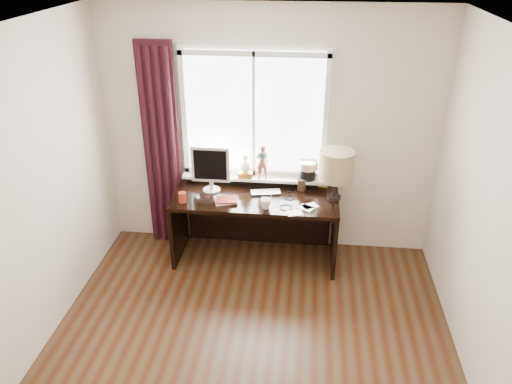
# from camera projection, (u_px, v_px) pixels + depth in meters

# --- Properties ---
(floor) EXTENTS (3.50, 4.00, 0.00)m
(floor) POSITION_uv_depth(u_px,v_px,m) (245.00, 374.00, 4.00)
(floor) COLOR #402D1A
(floor) RESTS_ON ground
(ceiling) EXTENTS (3.50, 4.00, 0.00)m
(ceiling) POSITION_uv_depth(u_px,v_px,m) (241.00, 41.00, 2.82)
(ceiling) COLOR white
(ceiling) RESTS_ON wall_back
(wall_back) EXTENTS (3.50, 0.00, 2.60)m
(wall_back) POSITION_uv_depth(u_px,v_px,m) (269.00, 134.00, 5.18)
(wall_back) COLOR beige
(wall_back) RESTS_ON ground
(wall_left) EXTENTS (0.00, 4.00, 2.60)m
(wall_left) POSITION_uv_depth(u_px,v_px,m) (2.00, 222.00, 3.58)
(wall_left) COLOR beige
(wall_left) RESTS_ON ground
(wall_right) EXTENTS (0.00, 4.00, 2.60)m
(wall_right) POSITION_uv_depth(u_px,v_px,m) (510.00, 252.00, 3.24)
(wall_right) COLOR beige
(wall_right) RESTS_ON ground
(laptop) EXTENTS (0.34, 0.26, 0.02)m
(laptop) POSITION_uv_depth(u_px,v_px,m) (266.00, 192.00, 5.17)
(laptop) COLOR silver
(laptop) RESTS_ON desk
(mug) EXTENTS (0.14, 0.14, 0.11)m
(mug) POSITION_uv_depth(u_px,v_px,m) (266.00, 203.00, 4.87)
(mug) COLOR white
(mug) RESTS_ON desk
(red_cup) EXTENTS (0.08, 0.08, 0.10)m
(red_cup) POSITION_uv_depth(u_px,v_px,m) (182.00, 197.00, 4.99)
(red_cup) COLOR maroon
(red_cup) RESTS_ON desk
(window) EXTENTS (1.52, 0.20, 1.40)m
(window) POSITION_uv_depth(u_px,v_px,m) (256.00, 134.00, 5.14)
(window) COLOR white
(window) RESTS_ON ground
(curtain) EXTENTS (0.38, 0.09, 2.25)m
(curtain) POSITION_uv_depth(u_px,v_px,m) (162.00, 149.00, 5.29)
(curtain) COLOR black
(curtain) RESTS_ON floor
(desk) EXTENTS (1.70, 0.70, 0.75)m
(desk) POSITION_uv_depth(u_px,v_px,m) (256.00, 213.00, 5.31)
(desk) COLOR black
(desk) RESTS_ON floor
(monitor) EXTENTS (0.40, 0.18, 0.49)m
(monitor) POSITION_uv_depth(u_px,v_px,m) (211.00, 166.00, 5.11)
(monitor) COLOR beige
(monitor) RESTS_ON desk
(notebook_stack) EXTENTS (0.26, 0.22, 0.03)m
(notebook_stack) POSITION_uv_depth(u_px,v_px,m) (226.00, 200.00, 5.00)
(notebook_stack) COLOR beige
(notebook_stack) RESTS_ON desk
(brush_holder) EXTENTS (0.09, 0.09, 0.25)m
(brush_holder) POSITION_uv_depth(u_px,v_px,m) (302.00, 184.00, 5.22)
(brush_holder) COLOR black
(brush_holder) RESTS_ON desk
(icon_frame) EXTENTS (0.10, 0.04, 0.13)m
(icon_frame) POSITION_uv_depth(u_px,v_px,m) (323.00, 182.00, 5.28)
(icon_frame) COLOR gold
(icon_frame) RESTS_ON desk
(table_lamp) EXTENTS (0.35, 0.35, 0.52)m
(table_lamp) POSITION_uv_depth(u_px,v_px,m) (336.00, 166.00, 4.91)
(table_lamp) COLOR black
(table_lamp) RESTS_ON desk
(loose_papers) EXTENTS (0.32, 0.32, 0.00)m
(loose_papers) POSITION_uv_depth(u_px,v_px,m) (304.00, 209.00, 4.88)
(loose_papers) COLOR white
(loose_papers) RESTS_ON desk
(desk_cables) EXTENTS (0.18, 0.53, 0.01)m
(desk_cables) POSITION_uv_depth(u_px,v_px,m) (288.00, 200.00, 5.04)
(desk_cables) COLOR black
(desk_cables) RESTS_ON desk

